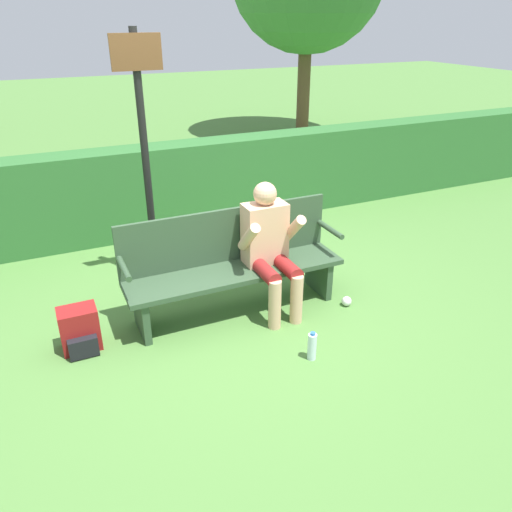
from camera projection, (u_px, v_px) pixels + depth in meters
ground_plane at (237, 310)px, 4.59m from camera, size 40.00×40.00×0.00m
hedge_back at (169, 188)px, 6.10m from camera, size 12.00×0.43×1.06m
park_bench at (233, 262)px, 4.45m from camera, size 1.96×0.46×0.92m
person_seated at (270, 244)px, 4.37m from camera, size 0.52×0.60×1.17m
backpack at (80, 330)px, 3.99m from camera, size 0.30×0.29×0.36m
water_bottle at (312, 346)px, 3.90m from camera, size 0.07×0.07×0.25m
signpost at (144, 144)px, 4.52m from camera, size 0.43×0.09×2.37m
litter_crumple at (347, 301)px, 4.64m from camera, size 0.09×0.09×0.09m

